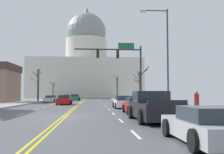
{
  "coord_description": "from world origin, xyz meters",
  "views": [
    {
      "loc": [
        1.81,
        -18.83,
        1.58
      ],
      "look_at": [
        5.18,
        25.23,
        4.24
      ],
      "focal_mm": 43.2,
      "sensor_mm": 36.0,
      "label": 1
    }
  ],
  "objects_px": {
    "signal_gantry": "(123,61)",
    "sedan_near_03": "(207,126)",
    "sedan_oncoming_02": "(75,98)",
    "sedan_oncoming_01": "(50,99)",
    "pedestrian_00": "(197,101)",
    "sedan_oncoming_03": "(66,97)",
    "sedan_near_01": "(137,106)",
    "sedan_oncoming_00": "(64,100)",
    "pedestrian_01": "(162,100)",
    "pickup_truck_near_02": "(153,107)",
    "street_lamp_right": "(164,50)",
    "sedan_near_00": "(124,102)"
  },
  "relations": [
    {
      "from": "signal_gantry",
      "to": "sedan_near_03",
      "type": "bearing_deg",
      "value": -90.07
    },
    {
      "from": "sedan_oncoming_02",
      "to": "sedan_oncoming_01",
      "type": "bearing_deg",
      "value": -108.24
    },
    {
      "from": "sedan_oncoming_01",
      "to": "pedestrian_00",
      "type": "distance_m",
      "value": 33.28
    },
    {
      "from": "signal_gantry",
      "to": "sedan_oncoming_03",
      "type": "bearing_deg",
      "value": 104.02
    },
    {
      "from": "signal_gantry",
      "to": "sedan_oncoming_03",
      "type": "distance_m",
      "value": 43.34
    },
    {
      "from": "sedan_near_01",
      "to": "sedan_oncoming_03",
      "type": "bearing_deg",
      "value": 101.18
    },
    {
      "from": "sedan_oncoming_00",
      "to": "pedestrian_00",
      "type": "relative_size",
      "value": 2.75
    },
    {
      "from": "sedan_oncoming_00",
      "to": "pedestrian_01",
      "type": "relative_size",
      "value": 2.78
    },
    {
      "from": "pickup_truck_near_02",
      "to": "sedan_oncoming_00",
      "type": "bearing_deg",
      "value": 107.85
    },
    {
      "from": "sedan_near_01",
      "to": "pedestrian_00",
      "type": "height_order",
      "value": "pedestrian_00"
    },
    {
      "from": "street_lamp_right",
      "to": "pedestrian_00",
      "type": "relative_size",
      "value": 5.3
    },
    {
      "from": "street_lamp_right",
      "to": "sedan_oncoming_00",
      "type": "relative_size",
      "value": 1.92
    },
    {
      "from": "sedan_near_03",
      "to": "sedan_oncoming_01",
      "type": "distance_m",
      "value": 41.26
    },
    {
      "from": "pickup_truck_near_02",
      "to": "sedan_oncoming_01",
      "type": "xyz_separation_m",
      "value": [
        -10.7,
        32.86,
        -0.2
      ]
    },
    {
      "from": "sedan_near_00",
      "to": "pedestrian_00",
      "type": "relative_size",
      "value": 2.63
    },
    {
      "from": "sedan_near_03",
      "to": "signal_gantry",
      "type": "bearing_deg",
      "value": 89.93
    },
    {
      "from": "signal_gantry",
      "to": "sedan_oncoming_00",
      "type": "xyz_separation_m",
      "value": [
        -7.38,
        6.48,
        -4.77
      ]
    },
    {
      "from": "street_lamp_right",
      "to": "sedan_oncoming_02",
      "type": "bearing_deg",
      "value": 104.64
    },
    {
      "from": "street_lamp_right",
      "to": "sedan_oncoming_01",
      "type": "relative_size",
      "value": 1.93
    },
    {
      "from": "sedan_oncoming_02",
      "to": "pedestrian_01",
      "type": "xyz_separation_m",
      "value": [
        9.44,
        -36.82,
        0.41
      ]
    },
    {
      "from": "sedan_oncoming_00",
      "to": "sedan_oncoming_01",
      "type": "bearing_deg",
      "value": 108.42
    },
    {
      "from": "sedan_near_01",
      "to": "sedan_near_03",
      "type": "distance_m",
      "value": 12.53
    },
    {
      "from": "sedan_near_01",
      "to": "sedan_oncoming_03",
      "type": "distance_m",
      "value": 53.27
    },
    {
      "from": "sedan_oncoming_00",
      "to": "sedan_oncoming_01",
      "type": "xyz_separation_m",
      "value": [
        -3.45,
        10.35,
        -0.04
      ]
    },
    {
      "from": "sedan_near_00",
      "to": "sedan_oncoming_03",
      "type": "distance_m",
      "value": 46.01
    },
    {
      "from": "sedan_oncoming_01",
      "to": "sedan_oncoming_02",
      "type": "relative_size",
      "value": 0.98
    },
    {
      "from": "sedan_near_01",
      "to": "sedan_oncoming_03",
      "type": "height_order",
      "value": "sedan_near_01"
    },
    {
      "from": "pickup_truck_near_02",
      "to": "sedan_oncoming_01",
      "type": "relative_size",
      "value": 1.28
    },
    {
      "from": "sedan_near_00",
      "to": "pickup_truck_near_02",
      "type": "distance_m",
      "value": 12.94
    },
    {
      "from": "sedan_oncoming_03",
      "to": "pedestrian_01",
      "type": "distance_m",
      "value": 52.4
    },
    {
      "from": "sedan_near_01",
      "to": "sedan_oncoming_03",
      "type": "relative_size",
      "value": 0.9
    },
    {
      "from": "sedan_near_00",
      "to": "sedan_near_01",
      "type": "bearing_deg",
      "value": -88.67
    },
    {
      "from": "sedan_near_01",
      "to": "pickup_truck_near_02",
      "type": "height_order",
      "value": "pickup_truck_near_02"
    },
    {
      "from": "signal_gantry",
      "to": "sedan_near_00",
      "type": "height_order",
      "value": "signal_gantry"
    },
    {
      "from": "signal_gantry",
      "to": "sedan_near_00",
      "type": "xyz_separation_m",
      "value": [
        -0.28,
        -3.08,
        -4.76
      ]
    },
    {
      "from": "sedan_oncoming_03",
      "to": "sedan_oncoming_01",
      "type": "bearing_deg",
      "value": -90.9
    },
    {
      "from": "sedan_oncoming_03",
      "to": "sedan_oncoming_00",
      "type": "bearing_deg",
      "value": -85.05
    },
    {
      "from": "signal_gantry",
      "to": "sedan_near_00",
      "type": "bearing_deg",
      "value": -95.2
    },
    {
      "from": "sedan_oncoming_03",
      "to": "pedestrian_00",
      "type": "bearing_deg",
      "value": -75.69
    },
    {
      "from": "sedan_oncoming_02",
      "to": "pedestrian_01",
      "type": "distance_m",
      "value": 38.01
    },
    {
      "from": "sedan_near_03",
      "to": "sedan_oncoming_02",
      "type": "distance_m",
      "value": 51.26
    },
    {
      "from": "sedan_near_01",
      "to": "sedan_near_03",
      "type": "relative_size",
      "value": 0.96
    },
    {
      "from": "sedan_near_03",
      "to": "pedestrian_01",
      "type": "xyz_separation_m",
      "value": [
        2.24,
        13.93,
        0.48
      ]
    },
    {
      "from": "signal_gantry",
      "to": "sedan_near_01",
      "type": "relative_size",
      "value": 1.87
    },
    {
      "from": "pickup_truck_near_02",
      "to": "pedestrian_00",
      "type": "bearing_deg",
      "value": 37.64
    },
    {
      "from": "sedan_oncoming_02",
      "to": "pedestrian_00",
      "type": "height_order",
      "value": "pedestrian_00"
    },
    {
      "from": "sedan_near_00",
      "to": "sedan_near_03",
      "type": "xyz_separation_m",
      "value": [
        0.25,
        -19.91,
        -0.07
      ]
    },
    {
      "from": "street_lamp_right",
      "to": "sedan_near_03",
      "type": "relative_size",
      "value": 1.95
    },
    {
      "from": "sedan_near_03",
      "to": "pedestrian_01",
      "type": "bearing_deg",
      "value": 80.85
    },
    {
      "from": "sedan_oncoming_00",
      "to": "sedan_oncoming_03",
      "type": "xyz_separation_m",
      "value": [
        -3.06,
        35.31,
        -0.03
      ]
    }
  ]
}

